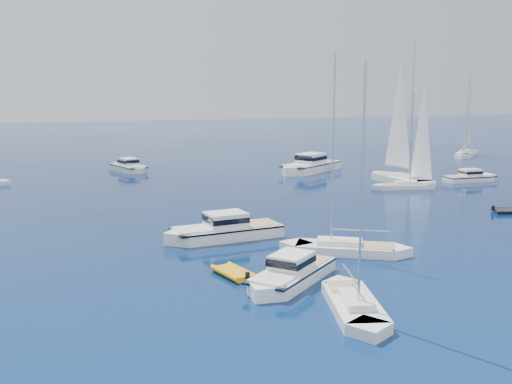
% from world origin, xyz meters
% --- Properties ---
extents(ground, '(400.00, 400.00, 0.00)m').
position_xyz_m(ground, '(0.00, 0.00, 0.00)').
color(ground, navy).
rests_on(ground, ground).
extents(motor_cruiser_left, '(9.07, 8.66, 2.52)m').
position_xyz_m(motor_cruiser_left, '(-5.22, 3.86, 0.00)').
color(motor_cruiser_left, silver).
rests_on(motor_cruiser_left, ground).
extents(motor_cruiser_centre, '(11.42, 4.86, 2.90)m').
position_xyz_m(motor_cruiser_centre, '(-6.37, 16.72, 0.00)').
color(motor_cruiser_centre, silver).
rests_on(motor_cruiser_centre, ground).
extents(motor_cruiser_far_r, '(8.42, 2.75, 2.20)m').
position_xyz_m(motor_cruiser_far_r, '(33.91, 37.19, 0.00)').
color(motor_cruiser_far_r, white).
rests_on(motor_cruiser_far_r, ground).
extents(motor_cruiser_distant, '(13.50, 11.08, 3.55)m').
position_xyz_m(motor_cruiser_distant, '(16.63, 52.76, 0.00)').
color(motor_cruiser_distant, white).
rests_on(motor_cruiser_distant, ground).
extents(motor_cruiser_horizon, '(5.94, 10.02, 2.52)m').
position_xyz_m(motor_cruiser_horizon, '(-9.40, 61.94, 0.00)').
color(motor_cruiser_horizon, silver).
rests_on(motor_cruiser_horizon, ground).
extents(sailboat_fore, '(4.92, 10.32, 14.69)m').
position_xyz_m(sailboat_fore, '(-3.50, -2.04, 0.00)').
color(sailboat_fore, silver).
rests_on(sailboat_fore, ground).
extents(sailboat_mid_r, '(10.77, 7.66, 15.82)m').
position_xyz_m(sailboat_mid_r, '(1.46, 9.40, 0.00)').
color(sailboat_mid_r, white).
rests_on(sailboat_mid_r, ground).
extents(sailboat_centre, '(8.84, 3.73, 12.61)m').
position_xyz_m(sailboat_centre, '(21.86, 34.67, 0.00)').
color(sailboat_centre, silver).
rests_on(sailboat_centre, ground).
extents(sailboat_sails_r, '(5.35, 13.36, 19.10)m').
position_xyz_m(sailboat_sails_r, '(24.28, 38.91, 0.00)').
color(sailboat_sails_r, white).
rests_on(sailboat_sails_r, ground).
extents(sailboat_sails_far, '(9.93, 9.93, 16.38)m').
position_xyz_m(sailboat_sails_far, '(52.80, 63.85, 0.00)').
color(sailboat_sails_far, white).
rests_on(sailboat_sails_far, ground).
extents(tender_yellow, '(2.92, 4.13, 0.95)m').
position_xyz_m(tender_yellow, '(-8.35, 6.54, 0.00)').
color(tender_yellow, '#DA9B0C').
rests_on(tender_yellow, ground).
extents(tender_grey_near, '(3.98, 2.81, 0.95)m').
position_xyz_m(tender_grey_near, '(24.49, 18.31, 0.00)').
color(tender_grey_near, black).
rests_on(tender_grey_near, ground).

